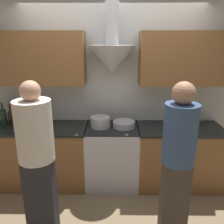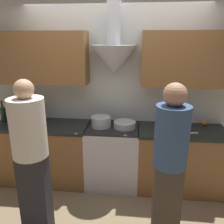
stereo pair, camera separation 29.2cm
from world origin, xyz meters
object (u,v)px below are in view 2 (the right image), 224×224
Objects in this scene: wine_bottle_0 at (3,113)px; stock_pot at (101,122)px; wine_bottle_2 at (17,114)px; orange_fruit at (204,123)px; wine_bottle_3 at (23,114)px; mixing_bowl at (125,124)px; wine_bottle_5 at (36,115)px; person_foreground_left at (31,154)px; wine_bottle_1 at (9,113)px; stove_range at (113,155)px; wine_bottle_4 at (30,114)px; wine_bottle_6 at (42,114)px; person_foreground_right at (170,161)px.

stock_pot is (1.46, -0.05, -0.06)m from wine_bottle_0.
wine_bottle_0 reaches higher than wine_bottle_2.
orange_fruit is at bearing 8.49° from stock_pot.
wine_bottle_3 is at bearing -4.00° from wine_bottle_0.
wine_bottle_2 is 1.05× the size of mixing_bowl.
person_foreground_left reaches higher than wine_bottle_5.
wine_bottle_1 is at bearing 178.53° from stock_pot.
wine_bottle_5 is (0.40, -0.01, -0.02)m from wine_bottle_1.
person_foreground_left reaches higher than mixing_bowl.
stove_range is 2.94× the size of mixing_bowl.
wine_bottle_1 is 1.68m from mixing_bowl.
wine_bottle_3 is 0.10m from wine_bottle_4.
wine_bottle_5 is (0.19, 0.00, -0.00)m from wine_bottle_3.
wine_bottle_1 is 1.03× the size of wine_bottle_4.
wine_bottle_1 is (0.11, -0.02, 0.01)m from wine_bottle_0.
wine_bottle_1 is 1.26× the size of stock_pot.
wine_bottle_0 is at bearing 179.34° from wine_bottle_6.
wine_bottle_4 is 1.07× the size of wine_bottle_5.
stock_pot is 1.16m from person_foreground_left.
wine_bottle_3 reaches higher than stove_range.
wine_bottle_5 is 2.41m from orange_fruit.
person_foreground_right is at bearing -57.07° from stove_range.
orange_fruit is (2.90, 0.16, -0.09)m from wine_bottle_0.
wine_bottle_0 is (-1.63, 0.06, 0.57)m from stove_range.
stove_range is at bearing -178.59° from mixing_bowl.
wine_bottle_2 is 0.96× the size of wine_bottle_3.
wine_bottle_6 reaches higher than orange_fruit.
wine_bottle_4 is 2.14m from person_foreground_right.
stock_pot is 0.90× the size of mixing_bowl.
person_foreground_left is at bearing -73.94° from wine_bottle_6.
wine_bottle_5 is at bearing -2.48° from wine_bottle_0.
person_foreground_right is (0.49, -1.01, 0.02)m from mixing_bowl.
wine_bottle_6 is 2.31m from orange_fruit.
stock_pot is 0.16× the size of person_foreground_right.
person_foreground_right is at bearing -27.93° from wine_bottle_3.
orange_fruit is (1.28, 0.22, 0.47)m from stove_range.
wine_bottle_3 reaches higher than wine_bottle_0.
wine_bottle_3 is 0.28m from wine_bottle_6.
wine_bottle_6 is 1.98m from person_foreground_right.
orange_fruit is at bearing 11.02° from mixing_bowl.
person_foreground_right reaches higher than wine_bottle_6.
wine_bottle_6 is 1.22× the size of stock_pot.
stove_range is 2.67× the size of wine_bottle_6.
wine_bottle_0 is 0.11m from wine_bottle_1.
person_foreground_right reaches higher than stock_pot.
stove_range is 2.87× the size of wine_bottle_5.
wine_bottle_3 is 1.07× the size of wine_bottle_5.
wine_bottle_0 is 1.00× the size of wine_bottle_2.
wine_bottle_1 is 0.20× the size of person_foreground_left.
person_foreground_left is at bearing -65.12° from wine_bottle_4.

